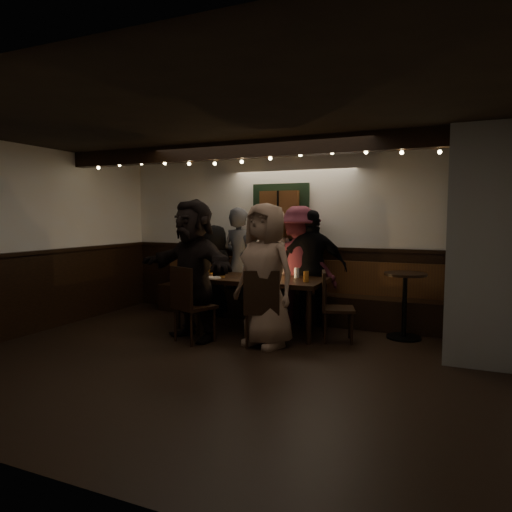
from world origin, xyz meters
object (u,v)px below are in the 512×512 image
at_px(high_top, 405,297).
at_px(person_g, 266,275).
at_px(person_e, 313,268).
at_px(person_d, 299,265).
at_px(person_a, 214,270).
at_px(person_f, 193,269).
at_px(dining_table, 250,282).
at_px(chair_end, 331,302).
at_px(person_b, 240,262).
at_px(chair_near_left, 188,300).
at_px(person_c, 270,265).
at_px(chair_near_right, 261,304).

relative_size(high_top, person_g, 0.49).
bearing_deg(high_top, person_e, 170.54).
bearing_deg(person_d, person_e, 164.66).
height_order(person_a, person_f, person_f).
bearing_deg(person_a, person_d, -172.63).
distance_m(dining_table, chair_end, 1.22).
bearing_deg(person_g, person_f, -158.71).
distance_m(person_d, person_f, 1.72).
xyz_separation_m(high_top, person_b, (-2.59, 0.34, 0.33)).
height_order(chair_near_left, person_a, person_a).
xyz_separation_m(person_b, person_d, (1.02, -0.06, 0.01)).
relative_size(person_d, person_f, 0.96).
height_order(person_b, person_f, person_f).
distance_m(chair_near_left, person_d, 1.89).
bearing_deg(chair_near_left, person_d, 59.20).
distance_m(person_a, person_e, 1.68).
height_order(person_c, person_f, person_f).
xyz_separation_m(chair_near_left, chair_near_right, (0.94, 0.19, -0.01)).
bearing_deg(person_g, chair_near_left, -146.20).
bearing_deg(person_g, dining_table, 145.49).
bearing_deg(person_f, person_a, 127.62).
xyz_separation_m(chair_near_right, person_e, (0.25, 1.36, 0.31)).
relative_size(chair_near_right, chair_end, 1.06).
bearing_deg(person_f, chair_near_left, -56.16).
bearing_deg(chair_end, chair_near_left, -153.80).
bearing_deg(person_c, person_b, -23.57).
bearing_deg(chair_near_left, chair_near_right, 11.34).
relative_size(chair_near_right, person_b, 0.55).
height_order(chair_near_left, high_top, chair_near_left).
xyz_separation_m(chair_end, person_c, (-1.16, 0.77, 0.36)).
height_order(person_c, person_d, person_d).
bearing_deg(dining_table, person_f, -125.29).
bearing_deg(chair_end, person_e, 122.72).
distance_m(chair_near_right, person_f, 1.06).
distance_m(person_a, person_g, 1.97).
xyz_separation_m(person_c, person_e, (0.69, -0.03, -0.02)).
relative_size(chair_near_left, chair_near_right, 1.02).
xyz_separation_m(dining_table, person_d, (0.50, 0.67, 0.19)).
bearing_deg(person_e, dining_table, 24.89).
bearing_deg(chair_near_right, person_b, 124.18).
xyz_separation_m(chair_near_left, high_top, (2.52, 1.33, -0.00)).
height_order(chair_near_left, person_b, person_b).
relative_size(dining_table, chair_near_left, 2.15).
bearing_deg(person_c, person_e, 162.56).
distance_m(person_c, person_f, 1.48).
xyz_separation_m(chair_near_left, person_g, (0.96, 0.27, 0.34)).
height_order(person_a, person_b, person_b).
bearing_deg(person_a, person_g, 144.75).
bearing_deg(chair_near_right, person_e, 79.67).
distance_m(high_top, person_f, 2.83).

